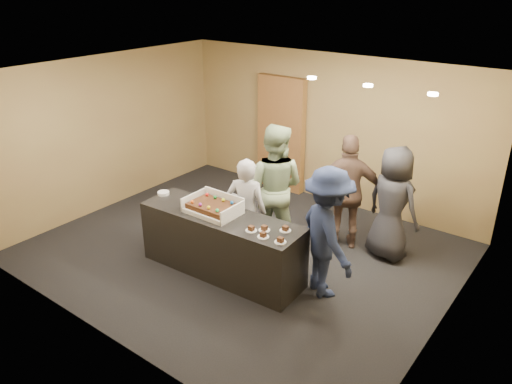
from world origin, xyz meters
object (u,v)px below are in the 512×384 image
person_server_grey (247,212)px  person_brown_extra (348,193)px  cake_box (214,209)px  sheet_cake (213,206)px  serving_counter (222,244)px  storage_cabinet (281,134)px  plate_stack (163,193)px  person_sage_man (274,187)px  person_navy_man (327,233)px  person_dark_suit (392,204)px

person_server_grey → person_brown_extra: 1.59m
person_server_grey → person_brown_extra: size_ratio=0.89×
cake_box → sheet_cake: size_ratio=1.17×
serving_counter → storage_cabinet: 3.29m
plate_stack → person_sage_man: (1.26, 1.08, 0.06)m
plate_stack → person_server_grey: person_server_grey is taller
plate_stack → person_sage_man: 1.66m
cake_box → person_brown_extra: (1.18, 1.71, -0.05)m
serving_counter → plate_stack: 1.23m
person_navy_man → person_dark_suit: 1.43m
cake_box → person_sage_man: person_sage_man is taller
serving_counter → cake_box: (-0.14, 0.03, 0.50)m
sheet_cake → person_server_grey: size_ratio=0.39×
cake_box → person_brown_extra: person_brown_extra is taller
serving_counter → person_brown_extra: size_ratio=1.33×
person_server_grey → person_sage_man: bearing=-113.1°
cake_box → person_sage_man: 1.10m
plate_stack → person_dark_suit: bearing=32.9°
person_sage_man → person_server_grey: bearing=70.1°
person_navy_man → person_server_grey: bearing=34.9°
plate_stack → person_dark_suit: 3.37m
storage_cabinet → plate_stack: 3.02m
storage_cabinet → person_server_grey: bearing=-65.4°
cake_box → person_sage_man: (0.26, 1.06, 0.03)m
serving_counter → person_sage_man: bearing=81.1°
person_server_grey → person_navy_man: bearing=158.9°
storage_cabinet → person_navy_man: bearing=-46.0°
serving_counter → person_sage_man: (0.12, 1.09, 0.53)m
sheet_cake → plate_stack: 1.00m
serving_counter → person_dark_suit: person_dark_suit is taller
cake_box → person_brown_extra: 2.07m
cake_box → person_server_grey: 0.51m
person_dark_suit → sheet_cake: bearing=59.5°
person_sage_man → person_brown_extra: 1.12m
storage_cabinet → person_server_grey: storage_cabinet is taller
person_brown_extra → person_sage_man: bearing=4.3°
person_sage_man → person_brown_extra: (0.92, 0.64, -0.08)m
serving_counter → person_dark_suit: bearing=44.7°
person_sage_man → person_dark_suit: 1.75m
person_server_grey → person_navy_man: size_ratio=0.91×
cake_box → storage_cabinet: bearing=107.4°
storage_cabinet → person_sage_man: storage_cabinet is taller
serving_counter → cake_box: bearing=166.4°
serving_counter → person_server_grey: size_ratio=1.49×
person_dark_suit → storage_cabinet: bearing=-8.7°
serving_counter → person_dark_suit: size_ratio=1.39×
storage_cabinet → person_navy_man: 3.59m
plate_stack → person_server_grey: size_ratio=0.11×
sheet_cake → person_server_grey: person_server_grey is taller
person_server_grey → cake_box: bearing=39.8°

